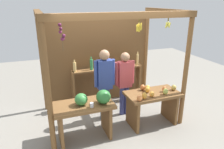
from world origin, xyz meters
name	(u,v)px	position (x,y,z in m)	size (l,w,h in m)	color
ground_plane	(110,115)	(0.00, 0.00, 0.00)	(12.00, 12.00, 0.00)	gray
market_stall	(104,55)	(0.00, 0.41, 1.43)	(2.93, 1.85, 2.48)	brown
fruit_counter_left	(87,110)	(-0.71, -0.67, 0.63)	(1.18, 0.64, 1.04)	brown
fruit_counter_right	(152,101)	(0.77, -0.66, 0.57)	(1.18, 0.65, 0.90)	brown
bottle_shelf_unit	(107,76)	(0.17, 0.65, 0.78)	(1.88, 0.22, 1.36)	brown
vendor_man	(105,79)	(-0.15, -0.11, 1.01)	(0.48, 0.23, 1.67)	#364D63
vendor_woman	(125,79)	(0.36, -0.05, 0.93)	(0.48, 0.21, 1.56)	#3B407F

